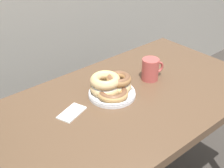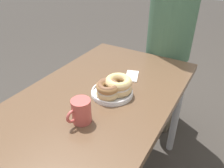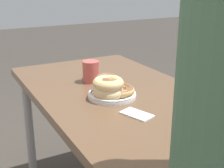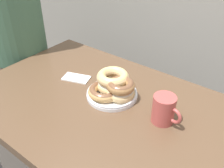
{
  "view_description": "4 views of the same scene",
  "coord_description": "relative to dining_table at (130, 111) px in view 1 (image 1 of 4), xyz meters",
  "views": [
    {
      "loc": [
        -0.82,
        -0.53,
        1.49
      ],
      "look_at": [
        -0.06,
        0.35,
        0.79
      ],
      "focal_mm": 50.0,
      "sensor_mm": 36.0,
      "label": 1
    },
    {
      "loc": [
        0.71,
        0.81,
        1.35
      ],
      "look_at": [
        -0.06,
        0.35,
        0.79
      ],
      "focal_mm": 35.0,
      "sensor_mm": 36.0,
      "label": 2
    },
    {
      "loc": [
        -1.18,
        0.95,
        1.23
      ],
      "look_at": [
        -0.06,
        0.35,
        0.79
      ],
      "focal_mm": 50.0,
      "sensor_mm": 36.0,
      "label": 3
    },
    {
      "loc": [
        0.44,
        -0.31,
        1.35
      ],
      "look_at": [
        -0.06,
        0.35,
        0.79
      ],
      "focal_mm": 40.0,
      "sensor_mm": 36.0,
      "label": 4
    }
  ],
  "objects": [
    {
      "name": "dining_table",
      "position": [
        0.0,
        0.0,
        0.0
      ],
      "size": [
        1.23,
        0.71,
        0.73
      ],
      "color": "brown",
      "rests_on": "ground_plane"
    },
    {
      "name": "coffee_mug",
      "position": [
        0.18,
        0.05,
        0.13
      ],
      "size": [
        0.12,
        0.08,
        0.11
      ],
      "color": "#B74C47",
      "rests_on": "dining_table"
    },
    {
      "name": "donut_plate",
      "position": [
        -0.06,
        0.07,
        0.12
      ],
      "size": [
        0.23,
        0.23,
        0.1
      ],
      "color": "white",
      "rests_on": "dining_table"
    },
    {
      "name": "napkin",
      "position": [
        -0.27,
        0.07,
        0.08
      ],
      "size": [
        0.14,
        0.1,
        0.01
      ],
      "color": "white",
      "rests_on": "dining_table"
    }
  ]
}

